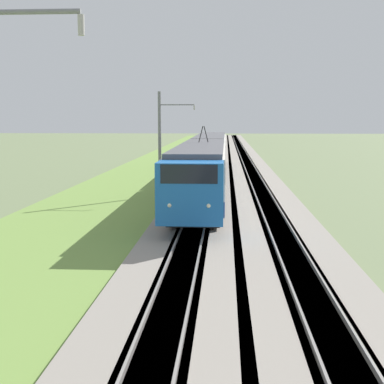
# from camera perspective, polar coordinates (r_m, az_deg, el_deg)

# --- Properties ---
(ballast_main) EXTENTS (240.00, 4.40, 0.30)m
(ballast_main) POSITION_cam_1_polar(r_m,az_deg,el_deg) (53.85, 2.00, 2.14)
(ballast_main) COLOR gray
(ballast_main) RESTS_ON ground
(ballast_adjacent) EXTENTS (240.00, 4.40, 0.30)m
(ballast_adjacent) POSITION_cam_1_polar(r_m,az_deg,el_deg) (53.89, 6.31, 2.10)
(ballast_adjacent) COLOR gray
(ballast_adjacent) RESTS_ON ground
(track_main) EXTENTS (240.00, 1.57, 0.45)m
(track_main) POSITION_cam_1_polar(r_m,az_deg,el_deg) (53.85, 2.00, 2.15)
(track_main) COLOR #4C4238
(track_main) RESTS_ON ground
(track_adjacent) EXTENTS (240.00, 1.57, 0.45)m
(track_adjacent) POSITION_cam_1_polar(r_m,az_deg,el_deg) (53.89, 6.31, 2.11)
(track_adjacent) COLOR #4C4238
(track_adjacent) RESTS_ON ground
(grass_verge) EXTENTS (240.00, 9.51, 0.12)m
(grass_verge) POSITION_cam_1_polar(r_m,az_deg,el_deg) (54.34, -4.21, 2.08)
(grass_verge) COLOR olive
(grass_verge) RESTS_ON ground
(passenger_train) EXTENTS (42.20, 2.98, 4.98)m
(passenger_train) POSITION_cam_1_polar(r_m,az_deg,el_deg) (43.29, 1.62, 3.65)
(passenger_train) COLOR blue
(passenger_train) RESTS_ON ground
(catenary_mast_mid) EXTENTS (0.22, 2.56, 7.32)m
(catenary_mast_mid) POSITION_cam_1_polar(r_m,az_deg,el_deg) (37.13, -3.36, 5.22)
(catenary_mast_mid) COLOR slate
(catenary_mast_mid) RESTS_ON ground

